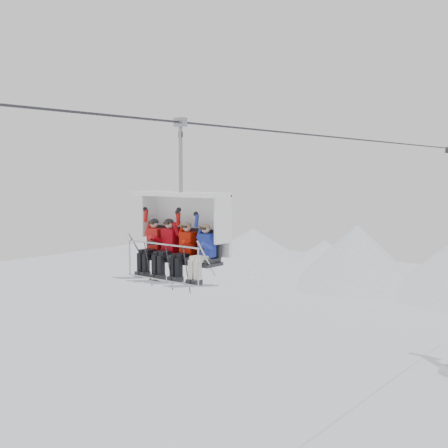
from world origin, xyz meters
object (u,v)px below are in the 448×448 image
Objects in this scene: skier_far_left at (152,244)px; skier_center_right at (185,249)px; chairlift_carrier at (185,226)px; skier_far_right at (203,251)px; skier_center_left at (167,246)px.

skier_far_left is 1.00× the size of skier_center_right.
skier_far_right is (0.90, -0.32, -0.53)m from chairlift_carrier.
chairlift_carrier is 2.36× the size of skier_center_right.
skier_center_left reaches higher than skier_far_right.
skier_far_left is 1.00× the size of skier_far_right.
skier_far_right is at bearing -0.06° from skier_center_right.
skier_far_left is at bearing 179.88° from skier_far_right.
skier_far_left is 1.16m from skier_center_right.
skier_center_left is 1.00× the size of skier_far_right.
skier_far_right is (1.77, -0.00, -0.01)m from skier_far_left.
skier_center_right is (0.62, -0.01, -0.02)m from skier_center_left.
skier_center_left is (-0.33, -0.31, -0.50)m from chairlift_carrier.
chairlift_carrier is 2.36× the size of skier_far_right.
skier_center_right reaches higher than skier_far_right.
skier_far_left reaches higher than skier_center_right.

